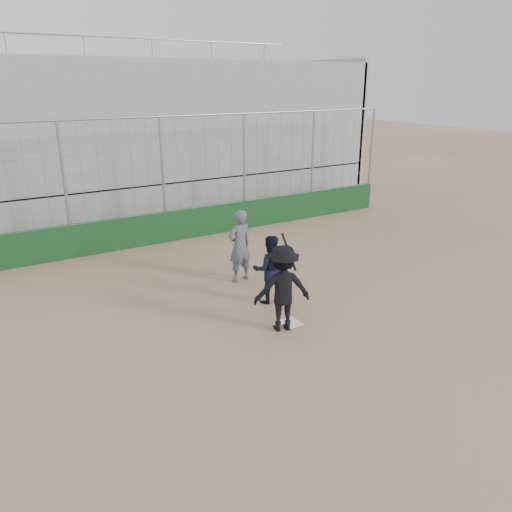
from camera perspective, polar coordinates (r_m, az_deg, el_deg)
ground at (r=11.07m, az=3.86°, el=-7.68°), size 90.00×90.00×0.00m
home_plate at (r=11.07m, az=3.86°, el=-7.62°), size 0.44×0.44×0.02m
backstop at (r=16.57m, az=-10.32°, el=4.84°), size 18.10×0.25×4.04m
bleachers at (r=20.85m, az=-15.90°, el=12.88°), size 20.25×6.70×6.98m
batter_at_plate at (r=10.46m, az=3.04°, el=-3.68°), size 1.37×1.05×2.01m
catcher_crouched at (r=11.83m, az=1.56°, el=-2.81°), size 0.98×0.88×1.13m
umpire at (r=13.03m, az=-1.86°, el=0.76°), size 0.76×0.55×1.74m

